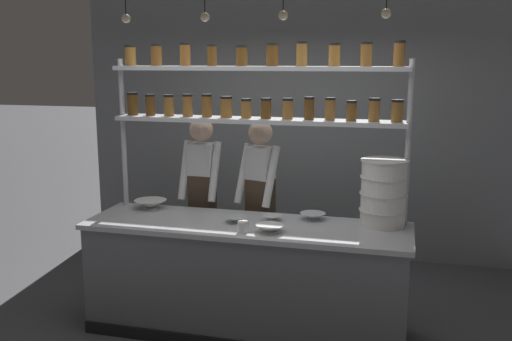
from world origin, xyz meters
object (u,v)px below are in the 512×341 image
prep_bowl_center_front (236,220)px  prep_bowl_near_right (151,204)px  spice_shelf_unit (256,100)px  serving_cup_front (243,227)px  chef_left (202,195)px  chef_center (260,200)px  prep_bowl_far_left (272,218)px  container_stack (383,193)px  prep_bowl_near_left (313,216)px  prep_bowl_center_back (270,229)px

prep_bowl_center_front → prep_bowl_near_right: (-0.85, 0.23, 0.01)m
spice_shelf_unit → prep_bowl_center_front: spice_shelf_unit is taller
spice_shelf_unit → serving_cup_front: size_ratio=28.53×
chef_left → chef_center: chef_left is taller
chef_left → prep_bowl_far_left: 0.90m
container_stack → serving_cup_front: 1.14m
spice_shelf_unit → prep_bowl_center_front: bearing=-104.5°
prep_bowl_near_left → prep_bowl_far_left: bearing=-161.9°
chef_center → prep_bowl_near_left: (0.53, -0.34, -0.03)m
chef_center → container_stack: (1.09, -0.36, 0.21)m
serving_cup_front → chef_left: bearing=126.9°
prep_bowl_far_left → serving_cup_front: size_ratio=1.85×
container_stack → chef_left: bearing=167.0°
container_stack → prep_bowl_near_right: container_stack is taller
chef_center → prep_bowl_center_back: (0.27, -0.77, -0.02)m
container_stack → prep_bowl_near_right: size_ratio=1.87×
prep_bowl_near_left → prep_bowl_center_front: bearing=-158.3°
prep_bowl_center_front → container_stack: bearing=10.6°
prep_bowl_center_back → chef_center: bearing=109.6°
chef_left → prep_bowl_near_left: bearing=-16.8°
chef_left → prep_bowl_far_left: bearing=-29.5°
prep_bowl_near_right → prep_bowl_far_left: prep_bowl_near_right is taller
chef_center → prep_bowl_center_front: bearing=-78.5°
spice_shelf_unit → prep_bowl_far_left: bearing=-45.0°
chef_left → prep_bowl_near_left: (1.09, -0.36, -0.03)m
spice_shelf_unit → prep_bowl_near_left: size_ratio=11.90×
serving_cup_front → container_stack: bearing=24.3°
chef_left → prep_bowl_center_front: (0.50, -0.59, -0.04)m
spice_shelf_unit → chef_center: 0.94m
container_stack → prep_bowl_near_left: (-0.56, 0.02, -0.24)m
container_stack → serving_cup_front: bearing=-155.7°
container_stack → chef_center: bearing=161.6°
spice_shelf_unit → prep_bowl_near_left: spice_shelf_unit is taller
container_stack → prep_bowl_near_left: 0.60m
container_stack → prep_bowl_center_front: bearing=-169.4°
chef_center → prep_bowl_center_back: 0.81m
container_stack → spice_shelf_unit: bearing=174.3°
chef_left → prep_bowl_near_right: 0.51m
spice_shelf_unit → prep_bowl_center_front: 0.99m
prep_bowl_near_right → chef_center: bearing=21.0°
prep_bowl_near_left → chef_center: bearing=147.4°
spice_shelf_unit → chef_left: 1.11m
prep_bowl_near_right → serving_cup_front: (0.98, -0.47, 0.01)m
prep_bowl_near_right → container_stack: bearing=-0.4°
prep_bowl_near_left → prep_bowl_near_right: bearing=-179.7°
chef_left → prep_bowl_near_right: size_ratio=5.98×
chef_center → serving_cup_front: 0.82m
chef_left → prep_bowl_near_left: chef_left is taller
prep_bowl_near_right → serving_cup_front: size_ratio=3.25×
chef_left → serving_cup_front: chef_left is taller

